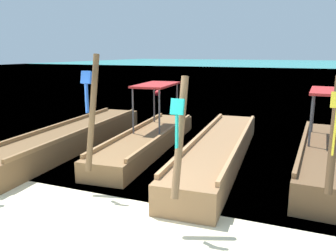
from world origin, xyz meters
TOP-DOWN VIEW (x-y plane):
  - ground at (0.00, 0.00)m, footprint 120.00×120.00m
  - sea_water at (0.00, 61.69)m, footprint 120.00×120.00m
  - longtail_boat_green_ribbon at (-3.25, 4.18)m, footprint 1.63×7.51m
  - longtail_boat_blue_ribbon at (-1.13, 4.94)m, footprint 1.59×6.35m
  - longtail_boat_turquoise_ribbon at (1.05, 4.62)m, footprint 1.55×7.29m
  - longtail_boat_yellow_ribbon at (3.57, 4.80)m, footprint 1.40×5.74m
  - mooring_buoy_near at (-5.75, 16.07)m, footprint 0.38×0.38m

SIDE VIEW (x-z plane):
  - ground at x=0.00m, z-range 0.00..0.00m
  - sea_water at x=0.00m, z-range 0.00..0.00m
  - mooring_buoy_near at x=-5.75m, z-range 0.00..0.39m
  - longtail_boat_turquoise_ribbon at x=1.05m, z-range -0.91..1.51m
  - longtail_boat_green_ribbon at x=-3.25m, z-range -1.01..1.63m
  - longtail_boat_blue_ribbon at x=-1.13m, z-range -1.06..1.69m
  - longtail_boat_yellow_ribbon at x=3.57m, z-range -0.85..1.58m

